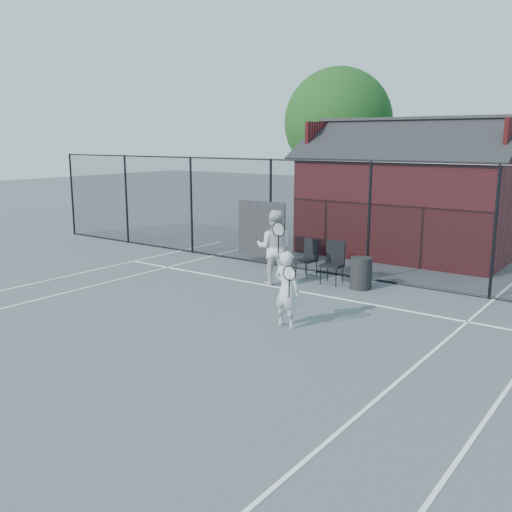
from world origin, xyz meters
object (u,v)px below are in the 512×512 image
Objects in this scene: player_front at (287,289)px; waste_bin at (361,273)px; clubhouse at (410,202)px; chair_right at (306,259)px; chair_left at (332,263)px; player_back at (274,247)px.

waste_bin is (-0.12, 3.43, -0.36)m from player_front.
clubhouse is 6.83× the size of chair_right.
clubhouse reaches higher than waste_bin.
player_front is 1.94× the size of waste_bin.
chair_left is (-0.91, 3.43, -0.22)m from player_front.
player_back is 1.48m from chair_left.
chair_left is 0.96m from chair_right.
chair_right is 1.73m from waste_bin.
chair_left is at bearing 104.82° from player_front.
player_back is at bearing -147.00° from chair_left.
player_front is 0.80× the size of player_back.
player_back is 2.43× the size of waste_bin.
player_front is (0.89, -8.33, -0.87)m from clubhouse.
waste_bin is (0.79, 0.00, -0.14)m from chair_left.
chair_right is at bearing 79.42° from player_back.
player_back is (-1.15, -5.77, -0.68)m from clubhouse.
clubhouse reaches higher than chair_left.
chair_right is (0.22, 1.16, -0.45)m from player_back.
chair_right is at bearing 157.58° from chair_left.
waste_bin is (1.70, -0.29, -0.10)m from chair_right.
player_back reaches higher than player_front.
player_back is 1.27m from chair_right.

